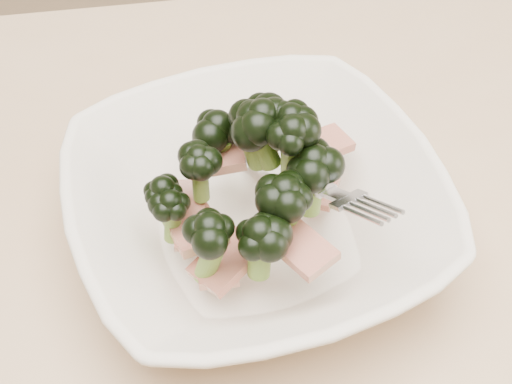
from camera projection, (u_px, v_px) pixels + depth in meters
broccoli_dish at (256, 203)px, 0.50m from camera, size 0.30×0.30×0.12m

